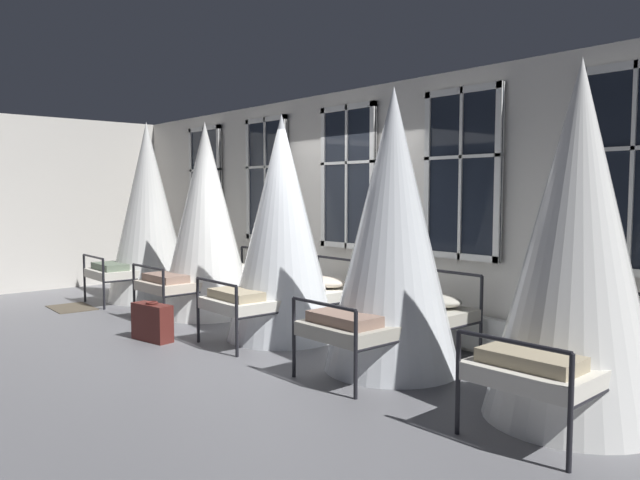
{
  "coord_description": "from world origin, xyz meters",
  "views": [
    {
      "loc": [
        5.84,
        -4.37,
        1.77
      ],
      "look_at": [
        0.65,
        0.18,
        1.22
      ],
      "focal_mm": 34.58,
      "sensor_mm": 36.0,
      "label": 1
    }
  ],
  "objects_px": {
    "cot_first": "(148,214)",
    "cot_fourth": "(393,234)",
    "cot_second": "(206,222)",
    "cot_fifth": "(577,247)",
    "suitcase_dark": "(152,322)",
    "cot_third": "(282,230)"
  },
  "relations": [
    {
      "from": "cot_fifth",
      "to": "suitcase_dark",
      "type": "bearing_deg",
      "value": 105.09
    },
    {
      "from": "cot_second",
      "to": "cot_third",
      "type": "xyz_separation_m",
      "value": [
        1.82,
        -0.04,
        -0.03
      ]
    },
    {
      "from": "cot_first",
      "to": "cot_fifth",
      "type": "distance_m",
      "value": 7.16
    },
    {
      "from": "cot_first",
      "to": "cot_second",
      "type": "xyz_separation_m",
      "value": [
        1.72,
        0.05,
        -0.07
      ]
    },
    {
      "from": "cot_second",
      "to": "suitcase_dark",
      "type": "relative_size",
      "value": 4.69
    },
    {
      "from": "cot_fifth",
      "to": "suitcase_dark",
      "type": "distance_m",
      "value": 4.81
    },
    {
      "from": "suitcase_dark",
      "to": "cot_third",
      "type": "bearing_deg",
      "value": 45.49
    },
    {
      "from": "cot_fourth",
      "to": "cot_first",
      "type": "bearing_deg",
      "value": 90.26
    },
    {
      "from": "cot_third",
      "to": "cot_fourth",
      "type": "distance_m",
      "value": 1.78
    },
    {
      "from": "cot_first",
      "to": "suitcase_dark",
      "type": "distance_m",
      "value": 3.18
    },
    {
      "from": "cot_fourth",
      "to": "suitcase_dark",
      "type": "relative_size",
      "value": 4.75
    },
    {
      "from": "cot_first",
      "to": "cot_fifth",
      "type": "height_order",
      "value": "cot_first"
    },
    {
      "from": "suitcase_dark",
      "to": "cot_first",
      "type": "bearing_deg",
      "value": 144.51
    },
    {
      "from": "cot_first",
      "to": "cot_third",
      "type": "bearing_deg",
      "value": -88.08
    },
    {
      "from": "cot_first",
      "to": "cot_fourth",
      "type": "distance_m",
      "value": 5.31
    },
    {
      "from": "cot_second",
      "to": "cot_fifth",
      "type": "relative_size",
      "value": 0.99
    },
    {
      "from": "cot_second",
      "to": "suitcase_dark",
      "type": "xyz_separation_m",
      "value": [
        0.95,
        -1.31,
        -1.11
      ]
    },
    {
      "from": "cot_second",
      "to": "cot_fifth",
      "type": "height_order",
      "value": "cot_fifth"
    },
    {
      "from": "cot_first",
      "to": "cot_fourth",
      "type": "xyz_separation_m",
      "value": [
        5.31,
        0.02,
        -0.05
      ]
    },
    {
      "from": "cot_fifth",
      "to": "cot_third",
      "type": "bearing_deg",
      "value": 89.4
    },
    {
      "from": "cot_second",
      "to": "cot_fifth",
      "type": "distance_m",
      "value": 5.44
    },
    {
      "from": "cot_third",
      "to": "cot_fourth",
      "type": "relative_size",
      "value": 0.97
    }
  ]
}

